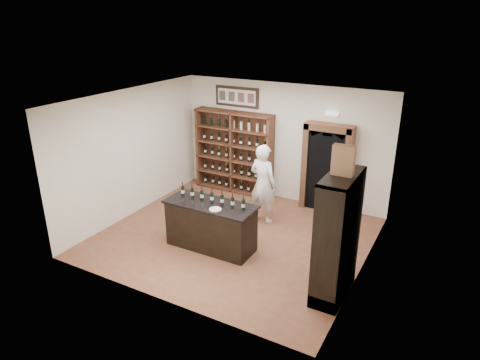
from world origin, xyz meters
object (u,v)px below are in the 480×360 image
object	(u,v)px
wine_shelf	(235,152)
wine_crate	(343,160)
tasting_counter	(211,226)
counter_bottle_0	(183,191)
side_cabinet	(337,255)
shopkeeper	(263,184)

from	to	relation	value
wine_shelf	wine_crate	bearing A→B (deg)	-40.64
tasting_counter	counter_bottle_0	world-z (taller)	counter_bottle_0
tasting_counter	wine_crate	world-z (taller)	wine_crate
counter_bottle_0	side_cabinet	size ratio (longest dim) A/B	0.14
wine_shelf	shopkeeper	bearing A→B (deg)	-41.50
wine_shelf	tasting_counter	size ratio (longest dim) A/B	1.17
shopkeeper	wine_crate	distance (m)	3.34
shopkeeper	wine_crate	xyz separation A→B (m)	(2.28, -1.92, 1.51)
wine_shelf	side_cabinet	bearing A→B (deg)	-40.21
tasting_counter	side_cabinet	world-z (taller)	side_cabinet
side_cabinet	wine_shelf	bearing A→B (deg)	139.79
counter_bottle_0	shopkeeper	xyz separation A→B (m)	(1.12, 1.55, -0.18)
side_cabinet	tasting_counter	bearing A→B (deg)	173.72
counter_bottle_0	wine_crate	size ratio (longest dim) A/B	0.62
tasting_counter	shopkeeper	bearing A→B (deg)	76.17
tasting_counter	side_cabinet	size ratio (longest dim) A/B	0.85
tasting_counter	wine_crate	size ratio (longest dim) A/B	3.86
counter_bottle_0	tasting_counter	bearing A→B (deg)	-5.02
counter_bottle_0	side_cabinet	xyz separation A→B (m)	(3.44, -0.36, -0.35)
counter_bottle_0	side_cabinet	distance (m)	3.48
tasting_counter	wine_shelf	bearing A→B (deg)	110.56
wine_shelf	wine_crate	distance (m)	5.16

